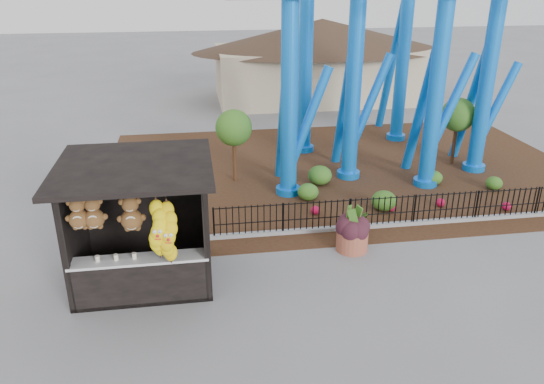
{
  "coord_description": "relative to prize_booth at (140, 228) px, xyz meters",
  "views": [
    {
      "loc": [
        -1.63,
        -10.6,
        7.14
      ],
      "look_at": [
        0.24,
        1.5,
        2.0
      ],
      "focal_mm": 35.0,
      "sensor_mm": 36.0,
      "label": 1
    }
  ],
  "objects": [
    {
      "name": "pavilion",
      "position": [
        9.01,
        19.1,
        1.53
      ],
      "size": [
        15.0,
        15.0,
        4.8
      ],
      "color": "#BFAD8C",
      "rests_on": "ground"
    },
    {
      "name": "curb",
      "position": [
        7.01,
        2.1,
        -1.47
      ],
      "size": [
        18.0,
        0.18,
        0.12
      ],
      "primitive_type": "cube",
      "color": "gray",
      "rests_on": "ground"
    },
    {
      "name": "picket_fence",
      "position": [
        7.91,
        2.1,
        -1.03
      ],
      "size": [
        12.2,
        0.06,
        1.0
      ],
      "primitive_type": null,
      "color": "black",
      "rests_on": "ground"
    },
    {
      "name": "planter_foliage",
      "position": [
        5.52,
        0.91,
        -0.64
      ],
      "size": [
        0.7,
        0.7,
        0.64
      ],
      "primitive_type": "ellipsoid",
      "color": "black",
      "rests_on": "terracotta_planter"
    },
    {
      "name": "potted_plant",
      "position": [
        5.87,
        1.8,
        -1.14
      ],
      "size": [
        0.8,
        0.72,
        0.78
      ],
      "primitive_type": "imported",
      "rotation": [
        0.0,
        0.0,
        0.18
      ],
      "color": "#295E1B",
      "rests_on": "ground"
    },
    {
      "name": "prize_booth",
      "position": [
        0.0,
        0.0,
        0.0
      ],
      "size": [
        3.5,
        3.4,
        3.12
      ],
      "color": "black",
      "rests_on": "ground"
    },
    {
      "name": "terracotta_planter",
      "position": [
        5.52,
        0.91,
        -1.25
      ],
      "size": [
        1.12,
        1.12,
        0.57
      ],
      "primitive_type": "cylinder",
      "rotation": [
        0.0,
        0.0,
        0.35
      ],
      "color": "#994D37",
      "rests_on": "ground"
    },
    {
      "name": "ground",
      "position": [
        3.01,
        -0.9,
        -1.53
      ],
      "size": [
        120.0,
        120.0,
        0.0
      ],
      "primitive_type": "plane",
      "color": "slate",
      "rests_on": "ground"
    },
    {
      "name": "mulch_bed",
      "position": [
        7.01,
        7.1,
        -1.52
      ],
      "size": [
        18.0,
        12.0,
        0.02
      ],
      "primitive_type": "cube",
      "color": "#331E11",
      "rests_on": "ground"
    },
    {
      "name": "landscaping",
      "position": [
        7.19,
        4.54,
        -1.22
      ],
      "size": [
        7.29,
        3.68,
        0.69
      ],
      "color": "#315E1B",
      "rests_on": "mulch_bed"
    }
  ]
}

